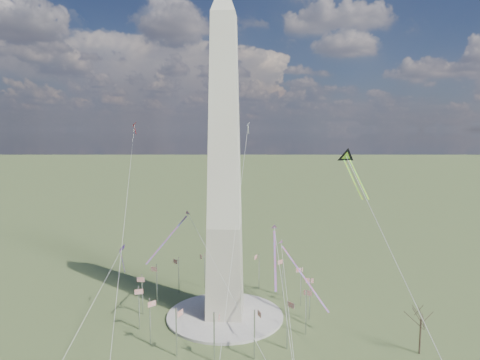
{
  "coord_description": "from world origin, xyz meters",
  "views": [
    {
      "loc": [
        13.31,
        -126.16,
        57.71
      ],
      "look_at": [
        4.66,
        0.0,
        42.85
      ],
      "focal_mm": 32.0,
      "sensor_mm": 36.0,
      "label": 1
    }
  ],
  "objects": [
    {
      "name": "ground",
      "position": [
        0.0,
        0.0,
        0.0
      ],
      "size": [
        2000.0,
        2000.0,
        0.0
      ],
      "primitive_type": "plane",
      "color": "#4B582C",
      "rests_on": "ground"
    },
    {
      "name": "plaza",
      "position": [
        0.0,
        0.0,
        0.4
      ],
      "size": [
        36.0,
        36.0,
        0.8
      ],
      "primitive_type": "cylinder",
      "color": "#B9B2A9",
      "rests_on": "ground"
    },
    {
      "name": "washington_monument",
      "position": [
        0.0,
        0.0,
        47.95
      ],
      "size": [
        15.56,
        15.56,
        100.0
      ],
      "color": "beige",
      "rests_on": "plaza"
    },
    {
      "name": "flagpole_ring",
      "position": [
        -0.0,
        -0.0,
        7.27
      ],
      "size": [
        54.4,
        54.4,
        13.0
      ],
      "color": "silver",
      "rests_on": "ground"
    },
    {
      "name": "tree_near",
      "position": [
        52.63,
        -18.32,
        10.06
      ],
      "size": [
        8.06,
        8.06,
        14.11
      ],
      "color": "#4D3A2F",
      "rests_on": "ground"
    },
    {
      "name": "kite_delta_black",
      "position": [
        37.27,
        6.47,
        48.74
      ],
      "size": [
        7.42,
        17.0,
        13.85
      ],
      "rotation": [
        0.0,
        0.0,
        3.34
      ],
      "color": "black",
      "rests_on": "ground"
    },
    {
      "name": "kite_diamond_purple",
      "position": [
        -32.22,
        0.63,
        20.0
      ],
      "size": [
        2.23,
        3.1,
        9.41
      ],
      "rotation": [
        0.0,
        0.0,
        3.05
      ],
      "color": "#411A78",
      "rests_on": "ground"
    },
    {
      "name": "kite_streamer_left",
      "position": [
        15.09,
        -8.01,
        24.18
      ],
      "size": [
        1.84,
        19.59,
        13.46
      ],
      "rotation": [
        0.0,
        0.0,
        3.16
      ],
      "color": "#FF2842",
      "rests_on": "ground"
    },
    {
      "name": "kite_streamer_mid",
      "position": [
        -15.78,
        0.02,
        26.94
      ],
      "size": [
        10.41,
        16.76,
        12.86
      ],
      "rotation": [
        0.0,
        0.0,
        2.62
      ],
      "color": "#FF2842",
      "rests_on": "ground"
    },
    {
      "name": "kite_streamer_right",
      "position": [
        21.87,
        4.47,
        15.79
      ],
      "size": [
        14.73,
        20.42,
        16.39
      ],
      "rotation": [
        0.0,
        0.0,
        3.75
      ],
      "color": "#FF2842",
      "rests_on": "ground"
    },
    {
      "name": "kite_small_red",
      "position": [
        -37.81,
        34.18,
        59.44
      ],
      "size": [
        1.26,
        2.06,
        4.71
      ],
      "rotation": [
        0.0,
        0.0,
        2.74
      ],
      "color": "red",
      "rests_on": "ground"
    },
    {
      "name": "kite_small_white",
      "position": [
        5.13,
        40.26,
        59.54
      ],
      "size": [
        1.27,
        1.81,
        4.53
      ],
      "rotation": [
        0.0,
        0.0,
        2.9
      ],
      "color": "white",
      "rests_on": "ground"
    }
  ]
}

